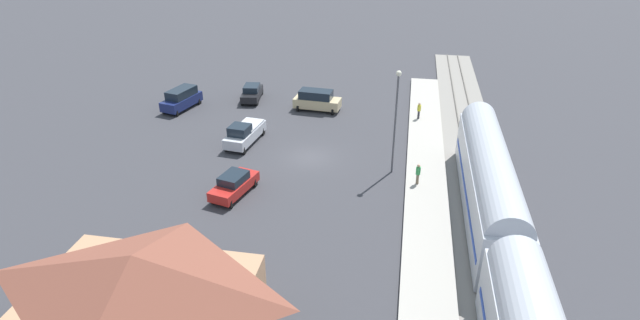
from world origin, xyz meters
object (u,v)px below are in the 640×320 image
object	(u,v)px
suv_navy	(182,98)
suv_tan	(317,100)
station_building	(141,300)
light_pole_near_platform	(396,112)
pedestrian_on_platform	(419,110)
sedan_red	(234,184)
pickup_silver	(244,133)
pedestrian_waiting_far	(418,173)
sedan_black	(252,93)

from	to	relation	value
suv_navy	suv_tan	xyz separation A→B (m)	(-14.36, -2.09, 0.00)
station_building	light_pole_near_platform	size ratio (longest dim) A/B	1.29
suv_navy	light_pole_near_platform	bearing A→B (deg)	155.59
pedestrian_on_platform	light_pole_near_platform	size ratio (longest dim) A/B	0.20
suv_tan	sedan_red	world-z (taller)	suv_tan
pickup_silver	suv_navy	xyz separation A→B (m)	(9.31, -7.22, 0.12)
pedestrian_waiting_far	suv_navy	distance (m)	28.04
suv_tan	suv_navy	bearing A→B (deg)	8.26
pedestrian_waiting_far	light_pole_near_platform	xyz separation A→B (m)	(2.08, -2.15, 4.10)
station_building	pickup_silver	xyz separation A→B (m)	(2.47, -23.79, -1.90)
sedan_black	light_pole_near_platform	size ratio (longest dim) A/B	0.54
pickup_silver	sedan_black	world-z (taller)	pickup_silver
pedestrian_on_platform	pedestrian_waiting_far	distance (m)	13.44
pedestrian_on_platform	sedan_red	world-z (taller)	pedestrian_on_platform
suv_navy	sedan_red	size ratio (longest dim) A/B	1.09
sedan_black	light_pole_near_platform	bearing A→B (deg)	138.82
pickup_silver	pedestrian_on_platform	bearing A→B (deg)	-152.85
sedan_red	station_building	bearing A→B (deg)	91.80
pedestrian_waiting_far	suv_tan	distance (m)	18.15
suv_tan	light_pole_near_platform	size ratio (longest dim) A/B	0.58
suv_navy	sedan_red	bearing A→B (deg)	125.03
pedestrian_waiting_far	pickup_silver	distance (m)	16.64
pickup_silver	light_pole_near_platform	size ratio (longest dim) A/B	0.64
suv_navy	light_pole_near_platform	distance (m)	25.59
suv_tan	sedan_black	bearing A→B (deg)	-12.98
suv_navy	sedan_black	distance (m)	7.69
suv_tan	sedan_red	distance (m)	18.49
suv_navy	light_pole_near_platform	size ratio (longest dim) A/B	0.60
station_building	suv_navy	size ratio (longest dim) A/B	2.14
sedan_red	pedestrian_on_platform	bearing A→B (deg)	-128.97
station_building	suv_tan	size ratio (longest dim) A/B	2.22
pedestrian_on_platform	sedan_black	bearing A→B (deg)	-9.25
pedestrian_on_platform	suv_tan	size ratio (longest dim) A/B	0.34
suv_tan	sedan_black	world-z (taller)	suv_tan
pickup_silver	light_pole_near_platform	world-z (taller)	light_pole_near_platform
suv_navy	sedan_black	world-z (taller)	suv_navy
sedan_black	suv_tan	bearing A→B (deg)	167.02
station_building	sedan_red	xyz separation A→B (m)	(0.47, -14.86, -2.05)
pedestrian_waiting_far	light_pole_near_platform	distance (m)	5.08
suv_tan	sedan_black	size ratio (longest dim) A/B	1.08
pedestrian_on_platform	sedan_black	size ratio (longest dim) A/B	0.36
sedan_black	light_pole_near_platform	distance (m)	22.18
station_building	pickup_silver	distance (m)	23.99
sedan_red	suv_tan	bearing A→B (deg)	-99.48
light_pole_near_platform	station_building	bearing A→B (deg)	61.44
pedestrian_waiting_far	suv_tan	xyz separation A→B (m)	(10.70, -14.67, -0.13)
pedestrian_on_platform	suv_tan	distance (m)	10.79
pickup_silver	suv_tan	distance (m)	10.59
suv_navy	sedan_black	bearing A→B (deg)	-149.78
suv_tan	sedan_red	size ratio (longest dim) A/B	1.05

